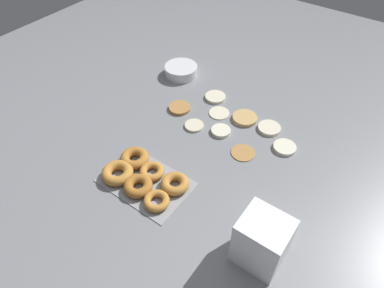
{
  "coord_description": "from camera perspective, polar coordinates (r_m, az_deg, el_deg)",
  "views": [
    {
      "loc": [
        0.5,
        -0.86,
        0.97
      ],
      "look_at": [
        -0.04,
        -0.1,
        0.04
      ],
      "focal_mm": 32.0,
      "sensor_mm": 36.0,
      "label": 1
    }
  ],
  "objects": [
    {
      "name": "donut_tray",
      "position": [
        1.25,
        -8.26,
        -5.5
      ],
      "size": [
        0.32,
        0.21,
        0.04
      ],
      "color": "#93969B",
      "rests_on": "ground_plane"
    },
    {
      "name": "pancake_0",
      "position": [
        1.42,
        4.82,
        2.19
      ],
      "size": [
        0.08,
        0.08,
        0.02
      ],
      "primitive_type": "cylinder",
      "color": "silver",
      "rests_on": "ground_plane"
    },
    {
      "name": "pancake_3",
      "position": [
        1.45,
        0.36,
        3.1
      ],
      "size": [
        0.08,
        0.08,
        0.01
      ],
      "primitive_type": "cylinder",
      "color": "beige",
      "rests_on": "ground_plane"
    },
    {
      "name": "pancake_7",
      "position": [
        1.5,
        8.78,
        4.29
      ],
      "size": [
        0.11,
        0.11,
        0.02
      ],
      "primitive_type": "cylinder",
      "color": "tan",
      "rests_on": "ground_plane"
    },
    {
      "name": "pancake_8",
      "position": [
        1.35,
        8.5,
        -1.39
      ],
      "size": [
        0.09,
        0.09,
        0.01
      ],
      "primitive_type": "cylinder",
      "color": "#B27F42",
      "rests_on": "ground_plane"
    },
    {
      "name": "pancake_6",
      "position": [
        1.53,
        -2.07,
        6.05
      ],
      "size": [
        0.1,
        0.1,
        0.01
      ],
      "primitive_type": "cylinder",
      "color": "#B27F42",
      "rests_on": "ground_plane"
    },
    {
      "name": "pancake_5",
      "position": [
        1.47,
        12.74,
        2.6
      ],
      "size": [
        0.09,
        0.09,
        0.01
      ],
      "primitive_type": "cylinder",
      "color": "beige",
      "rests_on": "ground_plane"
    },
    {
      "name": "pancake_4",
      "position": [
        1.4,
        15.18,
        -0.55
      ],
      "size": [
        0.09,
        0.09,
        0.01
      ],
      "primitive_type": "cylinder",
      "color": "silver",
      "rests_on": "ground_plane"
    },
    {
      "name": "ground_plane",
      "position": [
        1.39,
        3.86,
        0.47
      ],
      "size": [
        3.0,
        3.0,
        0.0
      ],
      "primitive_type": "plane",
      "color": "gray"
    },
    {
      "name": "batter_bowl",
      "position": [
        1.74,
        -1.83,
        12.15
      ],
      "size": [
        0.16,
        0.16,
        0.05
      ],
      "color": "white",
      "rests_on": "ground_plane"
    },
    {
      "name": "container_stack",
      "position": [
        1.03,
        11.59,
        -15.55
      ],
      "size": [
        0.14,
        0.12,
        0.18
      ],
      "color": "white",
      "rests_on": "ground_plane"
    },
    {
      "name": "pancake_2",
      "position": [
        1.6,
        3.91,
        7.82
      ],
      "size": [
        0.09,
        0.09,
        0.01
      ],
      "primitive_type": "cylinder",
      "color": "beige",
      "rests_on": "ground_plane"
    },
    {
      "name": "pancake_1",
      "position": [
        1.52,
        4.55,
        5.24
      ],
      "size": [
        0.09,
        0.09,
        0.01
      ],
      "primitive_type": "cylinder",
      "color": "beige",
      "rests_on": "ground_plane"
    }
  ]
}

